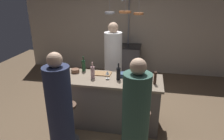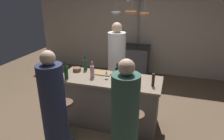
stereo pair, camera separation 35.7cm
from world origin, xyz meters
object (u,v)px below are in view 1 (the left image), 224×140
Objects in this scene: stove_range at (127,60)px; guest_right at (135,124)px; wine_bottle_red at (66,74)px; mixing_bowl_blue at (123,75)px; wine_glass_by_chef at (142,79)px; mixing_bowl_wooden at (75,71)px; wine_bottle_green at (84,66)px; cutting_board at (102,74)px; wine_glass_near_right_guest at (107,73)px; guest_left at (60,114)px; wine_bottle_rose at (93,72)px; wine_bottle_dark at (118,73)px; pepper_mill at (155,78)px; wine_bottle_amber at (133,78)px; bar_stool_right at (141,129)px; chef at (113,67)px; bar_stool_left at (69,121)px.

guest_right reaches higher than stove_range.
wine_bottle_red is 0.99m from mixing_bowl_blue.
mixing_bowl_wooden is at bearing 165.54° from wine_glass_by_chef.
wine_bottle_green is 0.79m from mixing_bowl_blue.
stove_range is 2.78× the size of cutting_board.
stove_range is 6.10× the size of wine_glass_near_right_guest.
cutting_board is 1.02× the size of wine_bottle_red.
wine_glass_by_chef is (1.03, 0.83, 0.25)m from guest_left.
wine_bottle_rose is 0.94× the size of wine_bottle_red.
wine_bottle_dark is at bearing 2.29° from wine_bottle_rose.
wine_bottle_dark is at bearing -31.15° from cutting_board.
wine_bottle_dark reaches higher than stove_range.
wine_bottle_rose reaches higher than pepper_mill.
wine_glass_near_right_guest is 0.68m from mixing_bowl_wooden.
wine_bottle_amber is at bearing -34.61° from wine_bottle_dark.
bar_stool_right is at bearing -84.65° from wine_glass_by_chef.
guest_right is (1.01, -0.01, -0.01)m from guest_left.
cutting_board is 0.27m from wine_bottle_rose.
wine_bottle_rose is at bearing 130.36° from guest_right.
pepper_mill is (0.86, -0.94, 0.19)m from chef.
bar_stool_right is 1.60m from mixing_bowl_wooden.
wine_glass_near_right_guest is 0.96× the size of mixing_bowl_wooden.
wine_glass_by_chef is at bearing 2.55° from wine_bottle_red.
guest_right is 5.13× the size of wine_bottle_red.
stove_range is at bearing 95.15° from mixing_bowl_blue.
guest_right is at bearing -74.65° from mixing_bowl_blue.
wine_bottle_amber is (-0.34, -0.12, 0.03)m from pepper_mill.
wine_bottle_amber is at bearing 23.01° from bar_stool_left.
wine_bottle_dark is (-0.61, 0.06, 0.01)m from pepper_mill.
pepper_mill is 1.44× the size of wine_glass_by_chef.
wine_glass_near_right_guest is at bearing -15.00° from mixing_bowl_wooden.
bar_stool_left is 4.66× the size of wine_glass_near_right_guest.
pepper_mill is at bearing -9.29° from mixing_bowl_wooden.
wine_bottle_dark is (0.25, -0.87, 0.20)m from chef.
wine_glass_near_right_guest is (-0.46, 0.19, -0.03)m from wine_bottle_amber.
mixing_bowl_blue is at bearing -84.85° from stove_range.
bar_stool_left is 2.12× the size of cutting_board.
guest_left is 5.08× the size of cutting_board.
guest_right is at bearing -104.11° from pepper_mill.
guest_left is 1.01m from wine_bottle_rose.
stove_range is 0.51× the size of chef.
wine_glass_near_right_guest reaches higher than cutting_board.
wine_bottle_green is at bearing 142.85° from bar_stool_right.
chef is at bearing 115.40° from bar_stool_right.
wine_glass_near_right_guest is (-0.80, 0.06, 0.00)m from pepper_mill.
bar_stool_left is 1.13m from bar_stool_right.
bar_stool_right is 0.55m from guest_right.
guest_left is 1.01m from guest_right.
cutting_board is 0.67m from wine_bottle_red.
bar_stool_left is 1.20m from mixing_bowl_blue.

